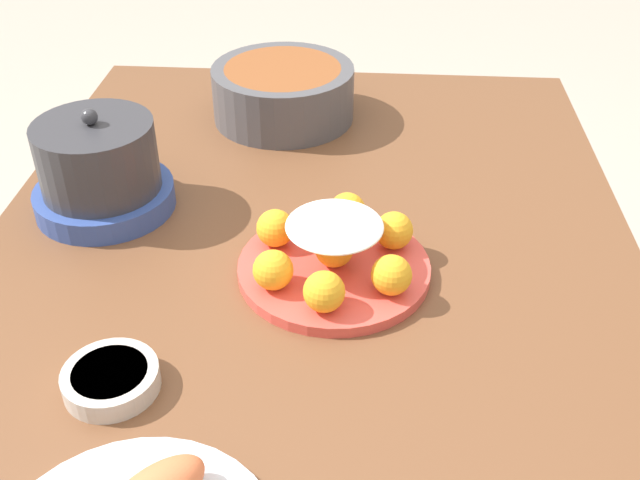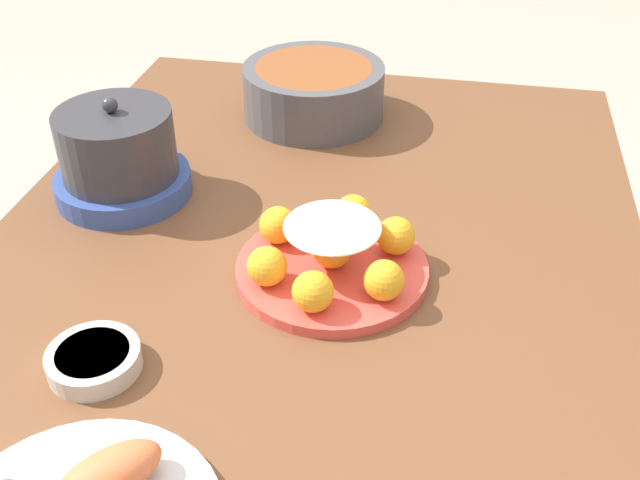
% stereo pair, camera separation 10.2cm
% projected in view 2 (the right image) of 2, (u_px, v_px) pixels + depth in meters
% --- Properties ---
extents(dining_table, '(1.31, 0.95, 0.71)m').
position_uv_depth(dining_table, '(309.00, 301.00, 1.12)').
color(dining_table, brown).
rests_on(dining_table, ground_plane).
extents(cake_plate, '(0.26, 0.26, 0.09)m').
position_uv_depth(cake_plate, '(332.00, 256.00, 1.00)').
color(cake_plate, '#E04C42').
rests_on(cake_plate, dining_table).
extents(serving_bowl, '(0.26, 0.26, 0.10)m').
position_uv_depth(serving_bowl, '(314.00, 90.00, 1.39)').
color(serving_bowl, '#4C4C51').
rests_on(serving_bowl, dining_table).
extents(sauce_bowl, '(0.11, 0.11, 0.03)m').
position_uv_depth(sauce_bowl, '(94.00, 359.00, 0.87)').
color(sauce_bowl, beige).
rests_on(sauce_bowl, dining_table).
extents(warming_pot, '(0.21, 0.21, 0.17)m').
position_uv_depth(warming_pot, '(119.00, 157.00, 1.15)').
color(warming_pot, '#334C99').
rests_on(warming_pot, dining_table).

